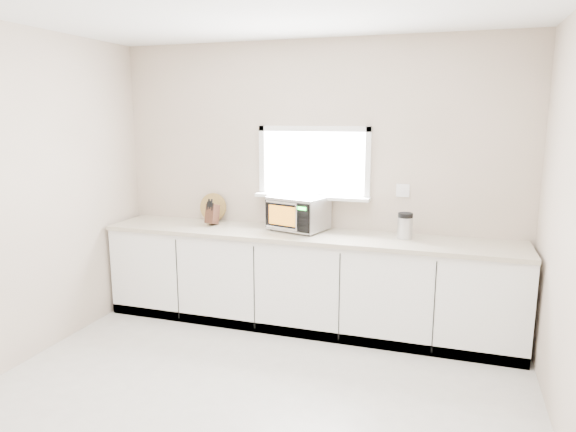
% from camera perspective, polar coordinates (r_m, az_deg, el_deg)
% --- Properties ---
extents(ground, '(4.00, 4.00, 0.00)m').
position_cam_1_polar(ground, '(3.67, -6.15, -22.04)').
color(ground, beige).
rests_on(ground, ground).
extents(back_wall, '(4.00, 0.17, 2.70)m').
position_cam_1_polar(back_wall, '(4.99, 2.91, 3.80)').
color(back_wall, beige).
rests_on(back_wall, ground).
extents(cabinets, '(3.92, 0.60, 0.88)m').
position_cam_1_polar(cabinets, '(4.92, 1.89, -7.35)').
color(cabinets, white).
rests_on(cabinets, ground).
extents(countertop, '(3.92, 0.64, 0.04)m').
position_cam_1_polar(countertop, '(4.79, 1.89, -2.16)').
color(countertop, beige).
rests_on(countertop, cabinets).
extents(microwave, '(0.59, 0.52, 0.33)m').
position_cam_1_polar(microwave, '(4.88, 1.14, 0.39)').
color(microwave, black).
rests_on(microwave, countertop).
extents(knife_block, '(0.09, 0.19, 0.27)m').
position_cam_1_polar(knife_block, '(5.17, -8.41, 0.26)').
color(knife_block, '#422317').
rests_on(knife_block, countertop).
extents(cutting_board, '(0.29, 0.07, 0.29)m').
position_cam_1_polar(cutting_board, '(5.36, -8.33, 0.98)').
color(cutting_board, '#AA8542').
rests_on(cutting_board, countertop).
extents(coffee_grinder, '(0.14, 0.14, 0.24)m').
position_cam_1_polar(coffee_grinder, '(4.68, 12.87, -1.04)').
color(coffee_grinder, silver).
rests_on(coffee_grinder, countertop).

